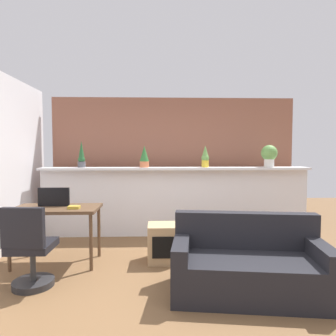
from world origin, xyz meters
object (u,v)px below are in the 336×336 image
at_px(potted_plant_0, 82,156).
at_px(desk, 56,214).
at_px(potted_plant_2, 205,157).
at_px(potted_plant_3, 269,155).
at_px(potted_plant_1, 144,157).
at_px(book_on_desk, 74,207).
at_px(couch, 248,266).
at_px(office_chair, 30,253).
at_px(tv_monitor, 54,197).
at_px(side_cube_shelf, 163,243).

bearing_deg(potted_plant_0, desk, -90.98).
xyz_separation_m(potted_plant_2, potted_plant_3, (1.14, 0.05, 0.04)).
bearing_deg(desk, potted_plant_3, 21.11).
xyz_separation_m(potted_plant_1, book_on_desk, (-0.84, -1.33, -0.62)).
distance_m(book_on_desk, couch, 2.22).
relative_size(office_chair, book_on_desk, 6.34).
xyz_separation_m(potted_plant_0, book_on_desk, (0.24, -1.35, -0.63)).
distance_m(potted_plant_0, potted_plant_3, 3.27).
xyz_separation_m(desk, book_on_desk, (0.26, -0.11, 0.10)).
bearing_deg(potted_plant_1, office_chair, -120.29).
height_order(office_chair, couch, office_chair).
xyz_separation_m(potted_plant_3, office_chair, (-3.33, -1.99, -1.03)).
bearing_deg(desk, tv_monitor, 125.83).
distance_m(desk, office_chair, 0.78).
height_order(potted_plant_3, desk, potted_plant_3).
distance_m(potted_plant_3, side_cube_shelf, 2.55).
xyz_separation_m(potted_plant_0, side_cube_shelf, (1.37, -1.22, -1.15)).
xyz_separation_m(office_chair, side_cube_shelf, (1.44, 0.76, -0.14)).
distance_m(potted_plant_0, tv_monitor, 1.28).
relative_size(office_chair, side_cube_shelf, 1.82).
bearing_deg(potted_plant_1, side_cube_shelf, -75.99).
bearing_deg(potted_plant_2, office_chair, -138.38).
bearing_deg(couch, potted_plant_0, 136.34).
xyz_separation_m(potted_plant_2, tv_monitor, (-2.21, -1.14, -0.51)).
relative_size(potted_plant_2, office_chair, 0.42).
height_order(potted_plant_0, book_on_desk, potted_plant_0).
distance_m(potted_plant_3, book_on_desk, 3.39).
bearing_deg(tv_monitor, desk, -54.17).
bearing_deg(potted_plant_2, desk, -150.36).
bearing_deg(potted_plant_0, tv_monitor, -93.87).
bearing_deg(potted_plant_1, tv_monitor, -135.19).
relative_size(potted_plant_1, potted_plant_2, 0.99).
bearing_deg(tv_monitor, potted_plant_0, 86.13).
xyz_separation_m(potted_plant_2, side_cube_shelf, (-0.75, -1.19, -1.13)).
relative_size(potted_plant_1, tv_monitor, 0.92).
relative_size(potted_plant_3, couch, 0.24).
relative_size(potted_plant_0, couch, 0.28).
bearing_deg(side_cube_shelf, potted_plant_3, 33.17).
bearing_deg(couch, potted_plant_1, 118.92).
bearing_deg(side_cube_shelf, potted_plant_2, 57.65).
bearing_deg(desk, side_cube_shelf, 1.34).
xyz_separation_m(potted_plant_2, desk, (-2.15, -1.22, -0.71)).
bearing_deg(potted_plant_3, potted_plant_1, -178.90).
xyz_separation_m(potted_plant_1, potted_plant_2, (1.05, -0.00, -0.01)).
distance_m(tv_monitor, book_on_desk, 0.38).
xyz_separation_m(potted_plant_2, office_chair, (-2.19, -1.95, -0.99)).
bearing_deg(book_on_desk, office_chair, -116.05).
height_order(book_on_desk, couch, couch).
height_order(potted_plant_3, book_on_desk, potted_plant_3).
bearing_deg(potted_plant_3, potted_plant_0, -179.63).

